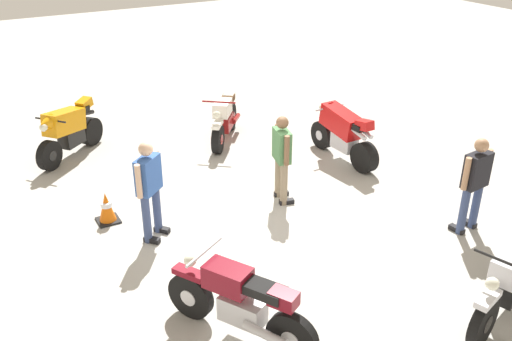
% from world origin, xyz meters
% --- Properties ---
extents(ground_plane, '(40.00, 40.00, 0.00)m').
position_xyz_m(ground_plane, '(0.00, 0.00, 0.00)').
color(ground_plane, '#ADAAA3').
extents(motorcycle_red_sportbike, '(1.95, 0.70, 1.14)m').
position_xyz_m(motorcycle_red_sportbike, '(1.43, -2.81, 0.59)').
color(motorcycle_red_sportbike, black).
rests_on(motorcycle_red_sportbike, ground).
extents(motorcycle_maroon_cruiser, '(1.87, 1.14, 1.09)m').
position_xyz_m(motorcycle_maroon_cruiser, '(-2.13, 1.43, 0.52)').
color(motorcycle_maroon_cruiser, black).
rests_on(motorcycle_maroon_cruiser, ground).
extents(motorcycle_orange_sportbike, '(1.41, 1.61, 1.14)m').
position_xyz_m(motorcycle_orange_sportbike, '(4.28, 1.98, 0.59)').
color(motorcycle_orange_sportbike, black).
rests_on(motorcycle_orange_sportbike, ground).
extents(motorcycle_cream_vintage, '(1.63, 1.34, 1.07)m').
position_xyz_m(motorcycle_cream_vintage, '(3.49, -1.18, 0.49)').
color(motorcycle_cream_vintage, black).
rests_on(motorcycle_cream_vintage, ground).
extents(motorcycle_silver_cruiser, '(0.84, 2.03, 1.09)m').
position_xyz_m(motorcycle_silver_cruiser, '(-3.44, -1.74, 0.52)').
color(motorcycle_silver_cruiser, black).
rests_on(motorcycle_silver_cruiser, ground).
extents(person_in_black_shirt, '(0.34, 0.63, 1.61)m').
position_xyz_m(person_in_black_shirt, '(-1.76, -2.91, 0.90)').
color(person_in_black_shirt, '#384772').
rests_on(person_in_black_shirt, ground).
extents(person_in_green_shirt, '(0.62, 0.39, 1.58)m').
position_xyz_m(person_in_green_shirt, '(0.56, -0.82, 0.89)').
color(person_in_green_shirt, gray).
rests_on(person_in_green_shirt, ground).
extents(person_in_blue_shirt, '(0.52, 0.55, 1.63)m').
position_xyz_m(person_in_blue_shirt, '(0.54, 1.57, 0.92)').
color(person_in_blue_shirt, '#384772').
rests_on(person_in_blue_shirt, ground).
extents(traffic_cone, '(0.36, 0.36, 0.53)m').
position_xyz_m(traffic_cone, '(1.35, 2.07, 0.26)').
color(traffic_cone, black).
rests_on(traffic_cone, ground).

